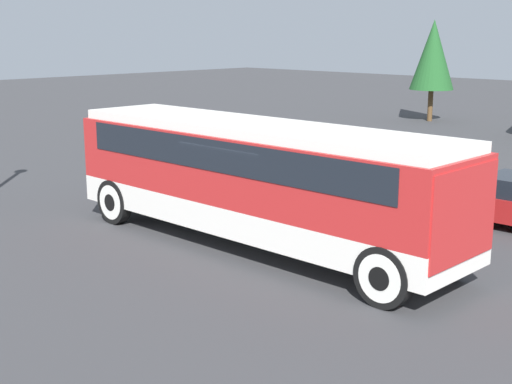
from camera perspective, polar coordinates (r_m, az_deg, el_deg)
The scene contains 4 objects.
ground_plane at distance 16.80m, azimuth 0.00°, elevation -4.37°, with size 120.00×120.00×0.00m, color #38383A.
tour_bus at distance 16.30m, azimuth 0.24°, elevation 1.54°, with size 10.49×2.50×2.92m.
parked_car_mid at distance 22.26m, azimuth 4.88°, elevation 1.67°, with size 4.66×1.97×1.39m.
tree_center at distance 41.26m, azimuth 13.97°, elevation 10.59°, with size 2.43×2.43×5.59m.
Camera 1 is at (11.19, -11.52, 4.94)m, focal length 50.00 mm.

